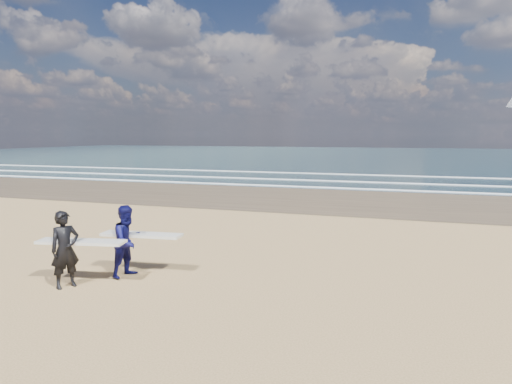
% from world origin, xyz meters
% --- Properties ---
extents(ocean, '(220.00, 100.00, 0.02)m').
position_xyz_m(ocean, '(20.00, 72.00, 0.01)').
color(ocean, '#1B323B').
rests_on(ocean, ground).
extents(surfer_near, '(2.26, 1.24, 1.91)m').
position_xyz_m(surfer_near, '(-1.00, 0.20, 0.97)').
color(surfer_near, black).
rests_on(surfer_near, ground).
extents(surfer_far, '(2.24, 1.27, 1.90)m').
position_xyz_m(surfer_far, '(-0.08, 1.44, 0.96)').
color(surfer_far, '#0C0C44').
rests_on(surfer_far, ground).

